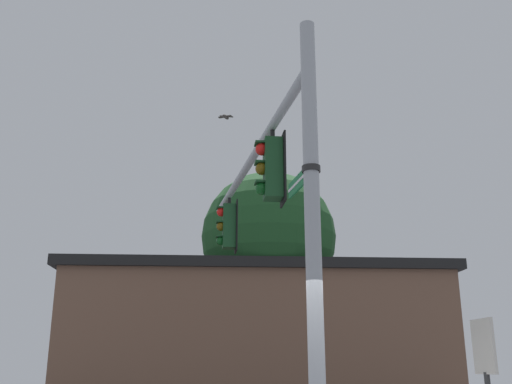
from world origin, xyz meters
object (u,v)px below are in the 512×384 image
bird_flying (226,117)px  historical_marker (486,372)px  traffic_light_nearest_pole (272,169)px  street_name_sign (304,177)px  traffic_light_mid_inner (228,226)px

bird_flying → historical_marker: (-5.89, -3.35, -6.30)m
traffic_light_nearest_pole → historical_marker: bearing=-111.8°
street_name_sign → historical_marker: bearing=-77.6°
traffic_light_mid_inner → street_name_sign: bearing=-173.9°
historical_marker → bird_flying: bearing=29.6°
traffic_light_nearest_pole → bird_flying: 5.66m
traffic_light_mid_inner → historical_marker: traffic_light_mid_inner is taller
street_name_sign → bird_flying: (6.47, 0.71, 3.73)m
traffic_light_nearest_pole → bird_flying: bearing=6.2°
traffic_light_mid_inner → historical_marker: (-5.41, -3.28, -3.27)m
bird_flying → historical_marker: 9.25m
traffic_light_nearest_pole → historical_marker: traffic_light_nearest_pole is taller
traffic_light_mid_inner → bird_flying: 3.07m
traffic_light_mid_inner → historical_marker: size_ratio=0.62×
street_name_sign → bird_flying: 7.50m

